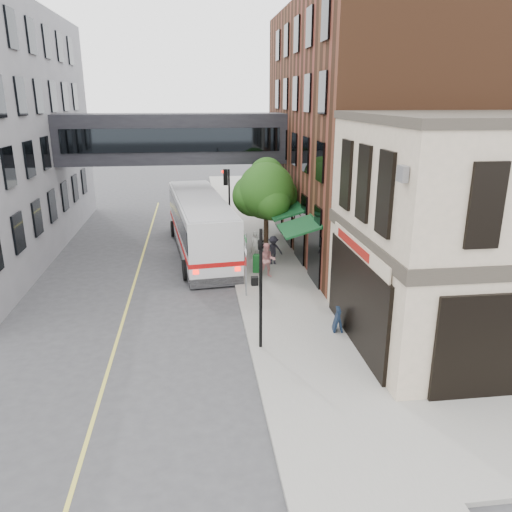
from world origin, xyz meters
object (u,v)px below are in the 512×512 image
object	(u,v)px
pedestrian_c	(273,250)
pedestrian_a	(256,246)
sandwich_board	(338,319)
bus	(200,223)
pedestrian_b	(267,260)
newspaper_box	(258,263)

from	to	relation	value
pedestrian_c	pedestrian_a	bearing A→B (deg)	134.38
pedestrian_c	sandwich_board	size ratio (longest dim) A/B	1.70
bus	pedestrian_a	bearing A→B (deg)	-36.78
pedestrian_b	pedestrian_a	bearing A→B (deg)	101.80
sandwich_board	bus	bearing A→B (deg)	122.66
bus	pedestrian_a	xyz separation A→B (m)	(3.02, -2.26, -0.89)
sandwich_board	newspaper_box	bearing A→B (deg)	115.85
pedestrian_b	bus	bearing A→B (deg)	129.48
pedestrian_a	pedestrian_b	world-z (taller)	pedestrian_b
pedestrian_c	newspaper_box	xyz separation A→B (m)	(-1.02, -1.20, -0.33)
pedestrian_b	newspaper_box	distance (m)	1.02
pedestrian_b	newspaper_box	world-z (taller)	pedestrian_b
newspaper_box	sandwich_board	world-z (taller)	sandwich_board
pedestrian_a	newspaper_box	world-z (taller)	pedestrian_a
pedestrian_b	newspaper_box	size ratio (longest dim) A/B	1.93
newspaper_box	pedestrian_b	bearing A→B (deg)	-51.23
bus	pedestrian_b	distance (m)	6.12
pedestrian_c	sandwich_board	distance (m)	8.59
pedestrian_a	pedestrian_b	size ratio (longest dim) A/B	0.92
bus	pedestrian_a	world-z (taller)	bus
newspaper_box	sandwich_board	size ratio (longest dim) A/B	0.99
pedestrian_a	bus	bearing A→B (deg)	143.72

